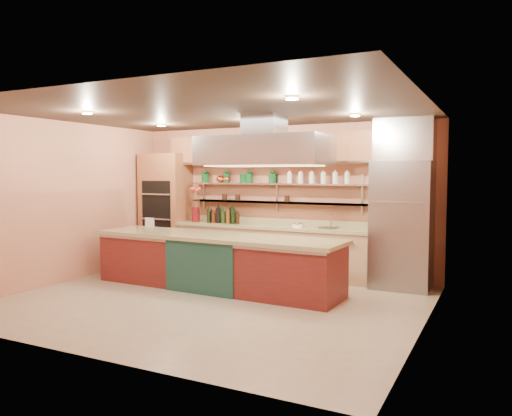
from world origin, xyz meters
The scene contains 21 objects.
floor centered at (0.00, 0.00, -0.01)m, with size 6.00×5.00×0.02m, color tan.
ceiling centered at (0.00, 0.00, 2.80)m, with size 6.00×5.00×0.02m, color black.
wall_back centered at (0.00, 2.50, 1.40)m, with size 6.00×0.04×2.80m, color tan.
wall_front centered at (0.00, -2.50, 1.40)m, with size 6.00×0.04×2.80m, color tan.
wall_left centered at (-3.00, 0.00, 1.40)m, with size 0.04×5.00×2.80m, color tan.
wall_right centered at (3.00, 0.00, 1.40)m, with size 0.04×5.00×2.80m, color tan.
oven_stack centered at (-2.45, 2.18, 1.15)m, with size 0.95×0.64×2.30m, color #9D5B39.
refrigerator centered at (2.35, 2.14, 1.05)m, with size 0.95×0.72×2.10m, color gray.
back_counter centered at (-0.05, 2.20, 0.47)m, with size 3.84×0.64×0.93m, color tan.
wall_shelf_lower centered at (-0.05, 2.37, 1.35)m, with size 3.60×0.26×0.03m, color #A2A5A9.
wall_shelf_upper centered at (-0.05, 2.37, 1.70)m, with size 3.60×0.26×0.03m, color #A2A5A9.
upper_cabinets centered at (0.00, 2.32, 2.35)m, with size 4.60×0.36×0.55m, color #9D5B39.
range_hood centered at (0.51, 0.74, 2.25)m, with size 2.00×1.00×0.45m, color #A2A5A9.
ceiling_downlights centered at (0.00, 0.20, 2.77)m, with size 4.00×2.80×0.02m, color #FFE5A5.
island centered at (-0.39, 0.74, 0.45)m, with size 4.27×0.93×0.89m, color maroon.
flower_vase centered at (-1.69, 2.15, 1.08)m, with size 0.17×0.17×0.29m, color #5D0D12.
oil_bottle_cluster centered at (-1.03, 2.15, 1.06)m, with size 0.78×0.22×0.25m, color black.
kitchen_scale centered at (0.52, 2.15, 0.98)m, with size 0.17×0.13×0.10m, color white.
bar_faucet centered at (1.10, 2.25, 1.05)m, with size 0.03×0.03×0.23m, color silver.
copper_kettle centered at (-1.23, 2.37, 1.79)m, with size 0.18×0.18×0.14m, color #C14E2C.
green_canister centered at (-0.72, 2.37, 1.80)m, with size 0.15×0.15×0.17m, color #0D3F1A.
Camera 1 is at (3.84, -6.23, 1.90)m, focal length 35.00 mm.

